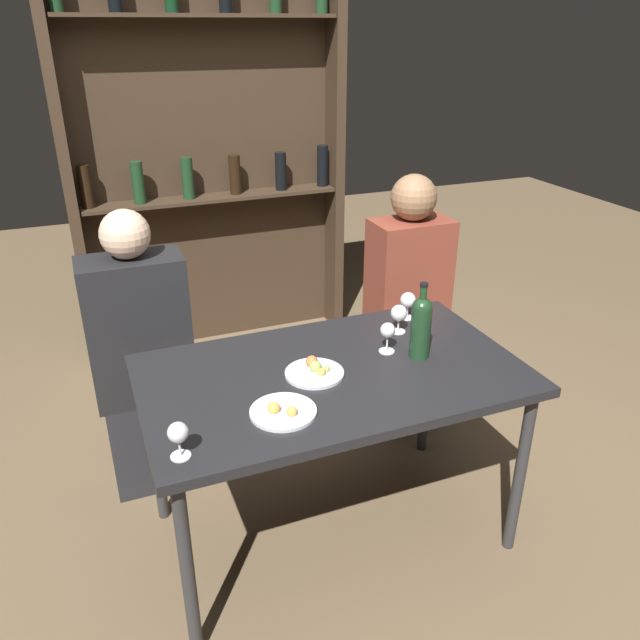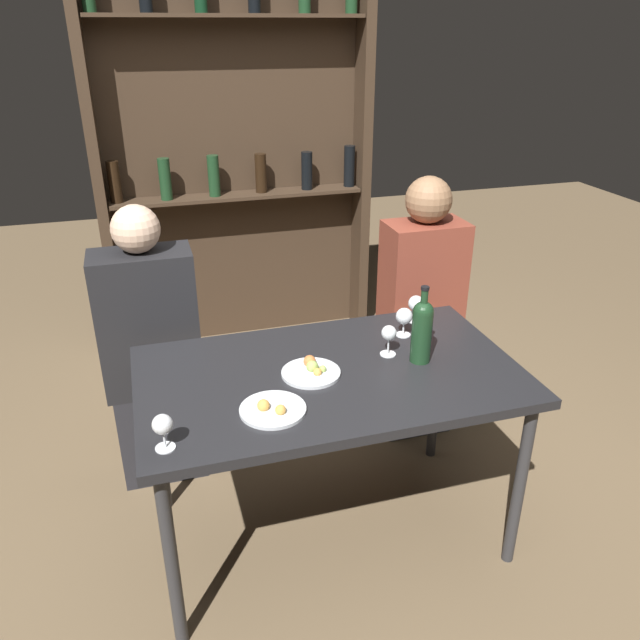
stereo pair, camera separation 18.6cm
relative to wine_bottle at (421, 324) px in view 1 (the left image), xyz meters
The scene contains 12 objects.
ground_plane 0.95m from the wine_bottle, behind, with size 10.00×10.00×0.00m, color brown.
dining_table 0.40m from the wine_bottle, behind, with size 1.36×0.80×0.75m.
wine_rack_wall 1.93m from the wine_bottle, 100.31° to the left, with size 1.62×0.21×2.17m.
wine_bottle is the anchor object (origin of this frame).
wine_glass_0 0.34m from the wine_bottle, 68.47° to the left, with size 0.07×0.07×0.12m.
wine_glass_1 0.98m from the wine_bottle, 163.93° to the right, with size 0.06×0.06×0.12m.
wine_glass_2 0.13m from the wine_bottle, 141.52° to the left, with size 0.06×0.06×0.12m.
wine_glass_3 0.22m from the wine_bottle, 83.36° to the left, with size 0.07×0.07×0.12m.
food_plate_0 0.63m from the wine_bottle, 163.87° to the right, with size 0.22×0.22×0.04m.
food_plate_1 0.43m from the wine_bottle, behind, with size 0.21×0.21×0.05m.
seated_person_left 1.17m from the wine_bottle, 147.26° to the left, with size 0.40×0.22×1.25m.
seated_person_right 0.73m from the wine_bottle, 64.29° to the left, with size 0.36×0.22×1.29m.
Camera 1 is at (-0.76, -1.78, 1.88)m, focal length 35.00 mm.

